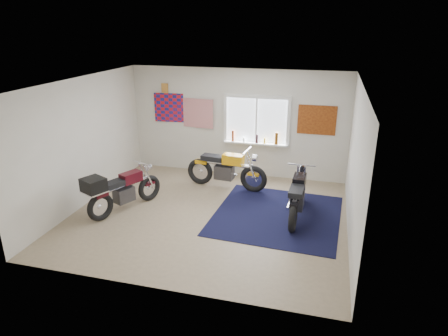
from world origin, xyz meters
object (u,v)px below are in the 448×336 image
(maroon_tourer, at_px, (119,190))
(black_chrome_bike, at_px, (297,197))
(yellow_triumph, at_px, (226,170))
(navy_rug, at_px, (277,215))

(maroon_tourer, bearing_deg, black_chrome_bike, -53.56)
(yellow_triumph, bearing_deg, maroon_tourer, -128.57)
(navy_rug, distance_m, yellow_triumph, 1.86)
(black_chrome_bike, relative_size, maroon_tourer, 1.07)
(yellow_triumph, height_order, maroon_tourer, yellow_triumph)
(navy_rug, bearing_deg, yellow_triumph, 140.30)
(yellow_triumph, relative_size, black_chrome_bike, 1.06)
(yellow_triumph, xyz_separation_m, black_chrome_bike, (1.77, -1.09, -0.02))
(yellow_triumph, xyz_separation_m, maroon_tourer, (-1.79, -1.83, 0.04))
(navy_rug, bearing_deg, black_chrome_bike, 9.90)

